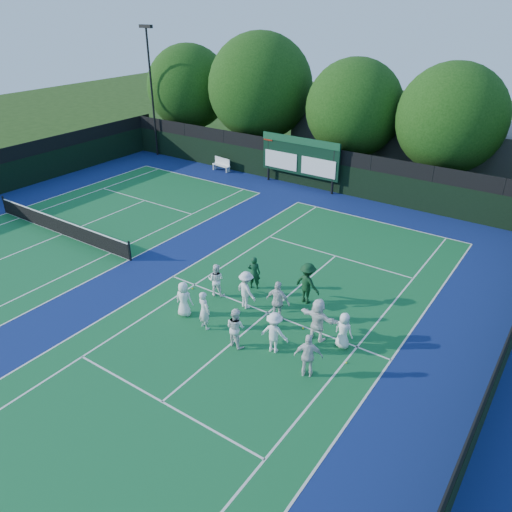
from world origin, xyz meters
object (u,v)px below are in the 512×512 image
Objects in this scene: coach_left at (254,273)px; scoreboard at (300,156)px; tennis_net at (61,226)px; bench at (222,164)px.

scoreboard is at bearing -91.01° from coach_left.
tennis_net is 6.99× the size of coach_left.
scoreboard is 3.71× the size of coach_left.
tennis_net is 14.38m from bench.
coach_left reaches higher than tennis_net.
bench is at bearing -178.20° from scoreboard.
coach_left is (5.34, -13.22, -1.38)m from scoreboard.
scoreboard is 0.53× the size of tennis_net.
coach_left is at bearing -68.00° from scoreboard.
bench is (-6.75, -0.21, -1.65)m from scoreboard.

